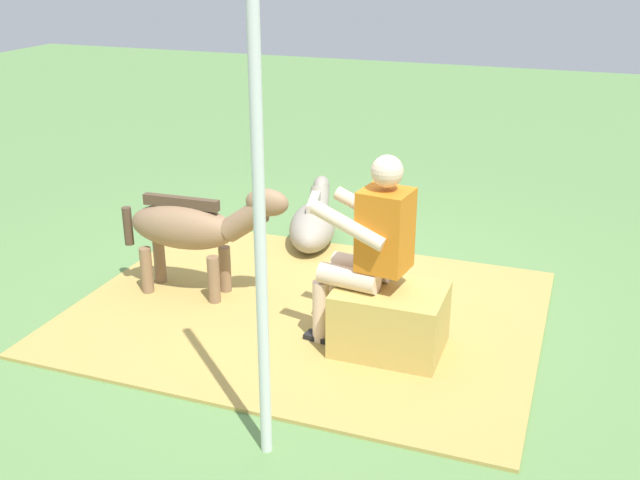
# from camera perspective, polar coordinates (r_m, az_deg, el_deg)

# --- Properties ---
(ground_plane) EXTENTS (24.00, 24.00, 0.00)m
(ground_plane) POSITION_cam_1_polar(r_m,az_deg,el_deg) (5.76, -0.85, -4.20)
(ground_plane) COLOR #608C4C
(hay_patch) EXTENTS (3.31, 2.59, 0.02)m
(hay_patch) POSITION_cam_1_polar(r_m,az_deg,el_deg) (5.48, -1.01, -5.46)
(hay_patch) COLOR tan
(hay_patch) RESTS_ON ground
(hay_bale) EXTENTS (0.70, 0.53, 0.45)m
(hay_bale) POSITION_cam_1_polar(r_m,az_deg,el_deg) (4.91, 5.32, -6.17)
(hay_bale) COLOR tan
(hay_bale) RESTS_ON ground
(person_seated) EXTENTS (0.69, 0.47, 1.33)m
(person_seated) POSITION_cam_1_polar(r_m,az_deg,el_deg) (4.75, 3.69, -0.38)
(person_seated) COLOR beige
(person_seated) RESTS_ON ground
(pony_standing) EXTENTS (1.35, 0.35, 0.91)m
(pony_standing) POSITION_cam_1_polar(r_m,az_deg,el_deg) (5.61, -9.61, 0.90)
(pony_standing) COLOR #8C6B4C
(pony_standing) RESTS_ON ground
(pony_lying) EXTENTS (0.60, 1.36, 0.42)m
(pony_lying) POSITION_cam_1_polar(r_m,az_deg,el_deg) (6.70, -0.47, 1.39)
(pony_lying) COLOR gray
(pony_lying) RESTS_ON ground
(tent_pole_left) EXTENTS (0.06, 0.06, 2.59)m
(tent_pole_left) POSITION_cam_1_polar(r_m,az_deg,el_deg) (3.52, -4.63, 1.35)
(tent_pole_left) COLOR silver
(tent_pole_left) RESTS_ON ground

